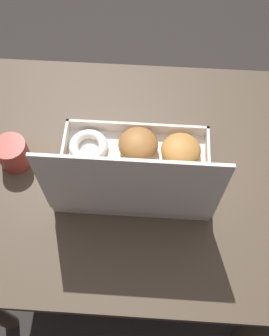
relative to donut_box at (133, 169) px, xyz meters
name	(u,v)px	position (x,y,z in m)	size (l,w,h in m)	color
ground_plane	(130,247)	(0.02, -0.03, -0.78)	(8.00, 8.00, 0.00)	#2D2826
dining_table	(128,187)	(0.02, -0.03, -0.16)	(1.01, 0.79, 0.73)	#4C3D2D
donut_box	(133,169)	(0.00, 0.00, 0.00)	(0.41, 0.28, 0.31)	silver
coffee_mug	(13,153)	(0.34, -0.03, -0.01)	(0.09, 0.09, 0.09)	#A3382D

